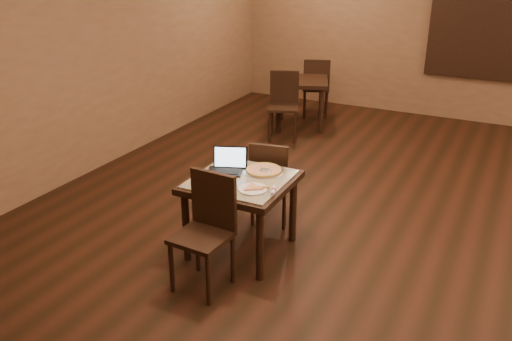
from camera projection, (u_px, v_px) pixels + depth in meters
The scene contains 17 objects.
ground at pixel (383, 260), 5.13m from camera, with size 10.00×10.00×0.00m, color black.
wall_back at pixel (473, 29), 8.65m from camera, with size 8.00×0.02×3.00m, color brown.
wall_left at pixel (51, 63), 6.22m from camera, with size 0.02×10.00×3.00m, color brown.
mural at pixel (507, 29), 8.39m from camera, with size 2.34×0.05×1.64m.
tiled_table at pixel (241, 188), 5.06m from camera, with size 0.94×0.94×0.76m.
chair_main_near at pixel (207, 224), 4.59m from camera, with size 0.46×0.46×1.02m.
chair_main_far at pixel (271, 178), 5.62m from camera, with size 0.47×0.47×0.93m.
laptop at pixel (227, 165), 5.17m from camera, with size 0.39×0.36×0.22m.
plate at pixel (253, 189), 4.78m from camera, with size 0.26×0.26×0.01m, color white.
pizza_slice at pixel (253, 188), 4.77m from camera, with size 0.20×0.20×0.02m, color beige, non-canonical shape.
pizza_pan at pixel (264, 171), 5.17m from camera, with size 0.40×0.40×0.01m, color silver.
pizza_whole at pixel (264, 170), 5.16m from camera, with size 0.34×0.34×0.02m.
spatula at pixel (265, 170), 5.13m from camera, with size 0.09×0.21×0.01m, color silver.
napkin_roll at pixel (273, 190), 4.73m from camera, with size 0.09×0.17×0.04m.
other_table_b at pixel (301, 88), 8.63m from camera, with size 1.08×1.08×0.78m.
other_table_b_chair_near at pixel (284, 101), 8.19m from camera, with size 0.56×0.56×1.01m.
other_table_b_chair_far at pixel (316, 85), 9.14m from camera, with size 0.56×0.56×1.01m.
Camera 1 is at (0.93, -4.46, 2.78)m, focal length 38.00 mm.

